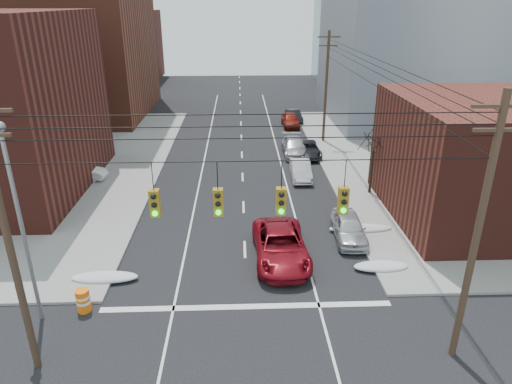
{
  "coord_description": "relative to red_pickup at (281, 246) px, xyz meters",
  "views": [
    {
      "loc": [
        -0.24,
        -11.58,
        13.6
      ],
      "look_at": [
        0.73,
        13.61,
        3.0
      ],
      "focal_mm": 32.0,
      "sensor_mm": 36.0,
      "label": 1
    }
  ],
  "objects": [
    {
      "name": "parked_car_b",
      "position": [
        2.79,
        12.75,
        -0.15
      ],
      "size": [
        1.64,
        4.42,
        1.44
      ],
      "primitive_type": "imported",
      "rotation": [
        0.0,
        0.0,
        -0.03
      ],
      "color": "silver",
      "rests_on": "ground"
    },
    {
      "name": "lot_car_c",
      "position": [
        -20.54,
        15.02,
        0.03
      ],
      "size": [
        5.57,
        3.36,
        1.51
      ],
      "primitive_type": "imported",
      "rotation": [
        0.0,
        0.0,
        1.32
      ],
      "color": "black",
      "rests_on": "sidewalk_nw"
    },
    {
      "name": "lot_car_b",
      "position": [
        -17.9,
        19.19,
        -0.04
      ],
      "size": [
        5.27,
        3.21,
        1.36
      ],
      "primitive_type": "imported",
      "rotation": [
        0.0,
        0.0,
        1.37
      ],
      "color": "silver",
      "rests_on": "sidewalk_nw"
    },
    {
      "name": "snow_east_far",
      "position": [
        5.39,
        3.19,
        -0.66
      ],
      "size": [
        4.0,
        1.08,
        0.42
      ],
      "primitive_type": "ellipsoid",
      "color": "silver",
      "rests_on": "ground"
    },
    {
      "name": "building_brick_far",
      "position": [
        -28.01,
        63.19,
        5.13
      ],
      "size": [
        22.0,
        18.0,
        12.0
      ],
      "primitive_type": "cube",
      "color": "#532019",
      "rests_on": "ground"
    },
    {
      "name": "red_pickup",
      "position": [
        0.0,
        0.0,
        0.0
      ],
      "size": [
        3.08,
        6.36,
        1.75
      ],
      "primitive_type": "imported",
      "rotation": [
        0.0,
        0.0,
        0.03
      ],
      "color": "maroon",
      "rests_on": "ground"
    },
    {
      "name": "utility_pole_far",
      "position": [
        6.49,
        23.19,
        4.91
      ],
      "size": [
        2.2,
        0.28,
        11.0
      ],
      "color": "#473323",
      "rests_on": "ground"
    },
    {
      "name": "parked_car_c",
      "position": [
        4.17,
        18.56,
        -0.2
      ],
      "size": [
        2.34,
        4.91,
        1.35
      ],
      "primitive_type": "imported",
      "rotation": [
        0.0,
        0.0,
        0.02
      ],
      "color": "black",
      "rests_on": "ground"
    },
    {
      "name": "building_office",
      "position": [
        19.99,
        33.19,
        11.63
      ],
      "size": [
        22.0,
        20.0,
        25.0
      ],
      "primitive_type": "cube",
      "color": "gray",
      "rests_on": "ground"
    },
    {
      "name": "utility_pole_left",
      "position": [
        -10.51,
        -7.81,
        4.91
      ],
      "size": [
        2.2,
        0.28,
        11.0
      ],
      "color": "#473323",
      "rests_on": "ground"
    },
    {
      "name": "utility_pole_right",
      "position": [
        6.49,
        -7.81,
        4.91
      ],
      "size": [
        2.2,
        0.28,
        11.0
      ],
      "color": "#473323",
      "rests_on": "ground"
    },
    {
      "name": "construction_barrel",
      "position": [
        -9.7,
        -4.31,
        -0.28
      ],
      "size": [
        0.85,
        0.85,
        1.14
      ],
      "rotation": [
        0.0,
        0.0,
        -0.38
      ],
      "color": "orange",
      "rests_on": "ground"
    },
    {
      "name": "street_light",
      "position": [
        -11.51,
        -4.81,
        4.67
      ],
      "size": [
        0.44,
        0.44,
        9.32
      ],
      "color": "gray",
      "rests_on": "ground"
    },
    {
      "name": "parked_car_f",
      "position": [
        4.39,
        31.77,
        -0.16
      ],
      "size": [
        1.89,
        4.45,
        1.43
      ],
      "primitive_type": "imported",
      "rotation": [
        0.0,
        0.0,
        0.09
      ],
      "color": "black",
      "rests_on": "ground"
    },
    {
      "name": "parked_car_e",
      "position": [
        3.75,
        29.63,
        -0.1
      ],
      "size": [
        1.95,
        4.6,
        1.55
      ],
      "primitive_type": "imported",
      "rotation": [
        0.0,
        0.0,
        0.03
      ],
      "color": "maroon",
      "rests_on": "ground"
    },
    {
      "name": "snow_nw",
      "position": [
        -9.41,
        -1.81,
        -0.66
      ],
      "size": [
        3.5,
        1.08,
        0.42
      ],
      "primitive_type": "ellipsoid",
      "color": "silver",
      "rests_on": "ground"
    },
    {
      "name": "traffic_signals",
      "position": [
        -1.91,
        -7.84,
        6.29
      ],
      "size": [
        17.0,
        0.42,
        2.02
      ],
      "color": "black",
      "rests_on": "ground"
    },
    {
      "name": "bare_tree",
      "position": [
        7.58,
        9.19,
        1.45
      ],
      "size": [
        2.09,
        2.2,
        4.93
      ],
      "color": "black",
      "rests_on": "ground"
    },
    {
      "name": "snow_ne",
      "position": [
        5.39,
        -1.31,
        -0.66
      ],
      "size": [
        3.0,
        1.08,
        0.42
      ],
      "primitive_type": "ellipsoid",
      "color": "silver",
      "rests_on": "ground"
    },
    {
      "name": "parked_car_d",
      "position": [
        2.99,
        19.01,
        -0.09
      ],
      "size": [
        2.2,
        5.39,
        1.56
      ],
      "primitive_type": "imported",
      "rotation": [
        0.0,
        0.0,
        0.0
      ],
      "color": "#A4A3A8",
      "rests_on": "ground"
    },
    {
      "name": "lot_car_d",
      "position": [
        -21.3,
        17.99,
        -0.01
      ],
      "size": [
        4.27,
        1.91,
        1.43
      ],
      "primitive_type": "imported",
      "rotation": [
        0.0,
        0.0,
        1.52
      ],
      "color": "silver",
      "rests_on": "sidewalk_nw"
    },
    {
      "name": "building_glass",
      "position": [
        21.99,
        59.19,
        10.13
      ],
      "size": [
        20.0,
        18.0,
        22.0
      ],
      "primitive_type": "cube",
      "color": "gray",
      "rests_on": "ground"
    },
    {
      "name": "parked_car_a",
      "position": [
        4.39,
        2.25,
        -0.1
      ],
      "size": [
        1.99,
        4.6,
        1.54
      ],
      "primitive_type": "imported",
      "rotation": [
        0.0,
        0.0,
        -0.04
      ],
      "color": "silver",
      "rests_on": "ground"
    },
    {
      "name": "lot_car_a",
      "position": [
        -15.0,
        12.82,
        -0.09
      ],
      "size": [
        4.0,
        1.77,
        1.28
      ],
      "primitive_type": "imported",
      "rotation": [
        0.0,
        0.0,
        1.46
      ],
      "color": "silver",
      "rests_on": "sidewalk_nw"
    }
  ]
}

